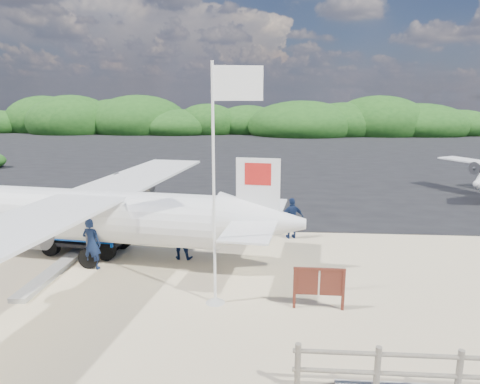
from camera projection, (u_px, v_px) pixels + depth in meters
The scene contains 11 objects.
ground at pixel (191, 279), 13.38m from camera, with size 160.00×160.00×0.00m, color beige.
asphalt_apron at pixel (246, 154), 42.59m from camera, with size 90.00×50.00×0.04m, color #B2B2B2, non-canonical shape.
vegetation_band at pixel (255, 133), 66.93m from camera, with size 124.00×8.00×4.40m, color #B2B2B2, non-canonical shape.
baggage_cart at pixel (88, 252), 15.72m from camera, with size 3.06×1.75×1.53m, color blue, non-canonical shape.
flagpole at pixel (215, 302), 11.84m from camera, with size 1.29×0.54×6.44m, color white, non-canonical shape.
signboard at pixel (318, 309), 11.49m from camera, with size 1.45×0.14×1.20m, color maroon, non-canonical shape.
crew_a at pixel (92, 243), 14.02m from camera, with size 0.64×0.42×1.74m, color #121F43.
crew_b at pixel (181, 236), 14.93m from camera, with size 0.80×0.62×1.64m, color #121F43.
crew_c at pixel (292, 218), 17.10m from camera, with size 0.97×0.40×1.65m, color #121F43.
aircraft_large at pixel (344, 159), 38.98m from camera, with size 15.80×15.80×4.74m, color #B2B2B2, non-canonical shape.
aircraft_small at pixel (131, 147), 48.72m from camera, with size 7.76×7.76×2.79m, color #B2B2B2, non-canonical shape.
Camera 1 is at (2.42, -12.33, 5.56)m, focal length 32.00 mm.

